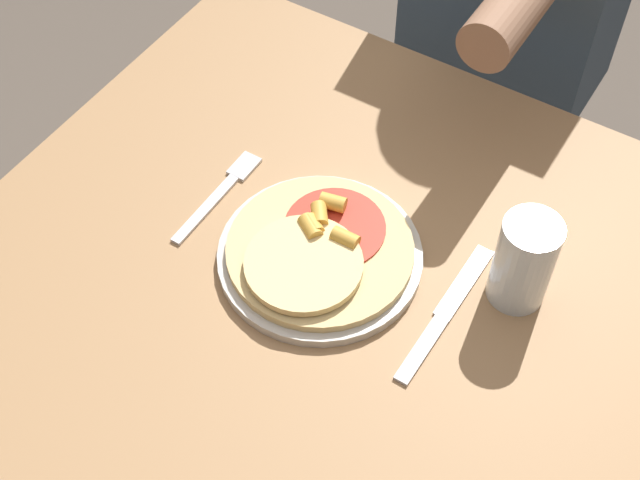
{
  "coord_description": "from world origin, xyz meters",
  "views": [
    {
      "loc": [
        0.31,
        -0.54,
        1.63
      ],
      "look_at": [
        -0.04,
        0.01,
        0.78
      ],
      "focal_mm": 50.0,
      "sensor_mm": 36.0,
      "label": 1
    }
  ],
  "objects_px": {
    "pizza": "(318,250)",
    "fork": "(222,191)",
    "dining_table": "(338,333)",
    "plate": "(320,256)",
    "knife": "(444,315)",
    "drinking_glass": "(524,261)"
  },
  "relations": [
    {
      "from": "pizza",
      "to": "fork",
      "type": "height_order",
      "value": "pizza"
    },
    {
      "from": "dining_table",
      "to": "plate",
      "type": "xyz_separation_m",
      "value": [
        -0.04,
        0.01,
        0.13
      ]
    },
    {
      "from": "plate",
      "to": "knife",
      "type": "bearing_deg",
      "value": 2.49
    },
    {
      "from": "pizza",
      "to": "knife",
      "type": "xyz_separation_m",
      "value": [
        0.17,
        0.01,
        -0.02
      ]
    },
    {
      "from": "dining_table",
      "to": "knife",
      "type": "xyz_separation_m",
      "value": [
        0.13,
        0.02,
        0.13
      ]
    },
    {
      "from": "pizza",
      "to": "knife",
      "type": "height_order",
      "value": "pizza"
    },
    {
      "from": "dining_table",
      "to": "pizza",
      "type": "bearing_deg",
      "value": 170.44
    },
    {
      "from": "fork",
      "to": "drinking_glass",
      "type": "relative_size",
      "value": 1.38
    },
    {
      "from": "knife",
      "to": "pizza",
      "type": "bearing_deg",
      "value": -176.05
    },
    {
      "from": "dining_table",
      "to": "fork",
      "type": "relative_size",
      "value": 5.33
    },
    {
      "from": "fork",
      "to": "knife",
      "type": "xyz_separation_m",
      "value": [
        0.34,
        -0.02,
        -0.0
      ]
    },
    {
      "from": "dining_table",
      "to": "knife",
      "type": "relative_size",
      "value": 4.23
    },
    {
      "from": "knife",
      "to": "drinking_glass",
      "type": "bearing_deg",
      "value": 52.69
    },
    {
      "from": "dining_table",
      "to": "knife",
      "type": "height_order",
      "value": "knife"
    },
    {
      "from": "dining_table",
      "to": "knife",
      "type": "distance_m",
      "value": 0.19
    },
    {
      "from": "dining_table",
      "to": "fork",
      "type": "height_order",
      "value": "fork"
    },
    {
      "from": "dining_table",
      "to": "fork",
      "type": "bearing_deg",
      "value": 170.14
    },
    {
      "from": "pizza",
      "to": "plate",
      "type": "bearing_deg",
      "value": 81.01
    },
    {
      "from": "drinking_glass",
      "to": "pizza",
      "type": "bearing_deg",
      "value": -158.95
    },
    {
      "from": "plate",
      "to": "knife",
      "type": "distance_m",
      "value": 0.17
    },
    {
      "from": "pizza",
      "to": "knife",
      "type": "distance_m",
      "value": 0.17
    },
    {
      "from": "drinking_glass",
      "to": "fork",
      "type": "bearing_deg",
      "value": -171.65
    }
  ]
}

